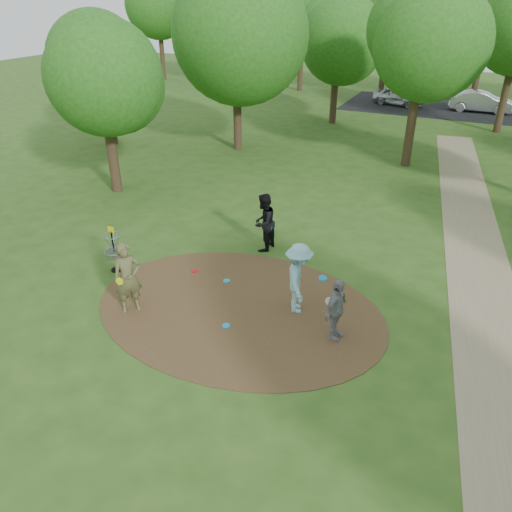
% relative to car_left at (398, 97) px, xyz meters
% --- Properties ---
extents(ground, '(100.00, 100.00, 0.00)m').
position_rel_car_left_xyz_m(ground, '(1.16, -29.43, -0.64)').
color(ground, '#2D5119').
rests_on(ground, ground).
extents(dirt_clearing, '(8.40, 8.40, 0.02)m').
position_rel_car_left_xyz_m(dirt_clearing, '(1.16, -29.43, -0.63)').
color(dirt_clearing, '#47301C').
rests_on(dirt_clearing, ground).
extents(footpath, '(7.55, 39.89, 0.01)m').
position_rel_car_left_xyz_m(footpath, '(7.66, -27.43, -0.63)').
color(footpath, '#8C7A5B').
rests_on(footpath, ground).
extents(parking_lot, '(14.00, 8.00, 0.01)m').
position_rel_car_left_xyz_m(parking_lot, '(3.16, 0.57, -0.64)').
color(parking_lot, black).
rests_on(parking_lot, ground).
extents(player_observer_with_disc, '(0.87, 0.89, 2.07)m').
position_rel_car_left_xyz_m(player_observer_with_disc, '(-1.55, -30.71, 0.39)').
color(player_observer_with_disc, brown).
rests_on(player_observer_with_disc, ground).
extents(player_throwing_with_disc, '(1.41, 1.52, 2.05)m').
position_rel_car_left_xyz_m(player_throwing_with_disc, '(2.68, -28.79, 0.39)').
color(player_throwing_with_disc, '#8BC4D0').
rests_on(player_throwing_with_disc, ground).
extents(player_walking_with_disc, '(0.82, 1.03, 2.02)m').
position_rel_car_left_xyz_m(player_walking_with_disc, '(0.33, -25.82, 0.37)').
color(player_walking_with_disc, black).
rests_on(player_walking_with_disc, ground).
extents(player_waiting_with_disc, '(0.60, 1.08, 1.73)m').
position_rel_car_left_xyz_m(player_waiting_with_disc, '(3.99, -29.57, 0.23)').
color(player_waiting_with_disc, gray).
rests_on(player_waiting_with_disc, ground).
extents(disc_ground_cyan, '(0.22, 0.22, 0.02)m').
position_rel_car_left_xyz_m(disc_ground_cyan, '(0.18, -28.27, -0.61)').
color(disc_ground_cyan, '#1A9ED6').
rests_on(disc_ground_cyan, dirt_clearing).
extents(disc_ground_blue, '(0.22, 0.22, 0.02)m').
position_rel_car_left_xyz_m(disc_ground_blue, '(1.24, -30.32, -0.61)').
color(disc_ground_blue, '#0D91E2').
rests_on(disc_ground_blue, dirt_clearing).
extents(disc_ground_red, '(0.22, 0.22, 0.02)m').
position_rel_car_left_xyz_m(disc_ground_red, '(-1.03, -28.17, -0.61)').
color(disc_ground_red, red).
rests_on(disc_ground_red, dirt_clearing).
extents(car_left, '(4.01, 2.39, 1.28)m').
position_rel_car_left_xyz_m(car_left, '(0.00, 0.00, 0.00)').
color(car_left, '#B6B9BF').
rests_on(car_left, ground).
extents(car_right, '(4.37, 1.61, 1.43)m').
position_rel_car_left_xyz_m(car_right, '(5.84, 0.17, 0.07)').
color(car_right, '#AFB0B7').
rests_on(car_right, ground).
extents(disc_golf_basket, '(0.63, 0.63, 1.54)m').
position_rel_car_left_xyz_m(disc_golf_basket, '(-3.34, -29.13, 0.23)').
color(disc_golf_basket, black).
rests_on(disc_golf_basket, ground).
extents(tree_ring, '(36.51, 44.96, 9.08)m').
position_rel_car_left_xyz_m(tree_ring, '(2.42, -19.85, 4.54)').
color(tree_ring, '#332316').
rests_on(tree_ring, ground).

